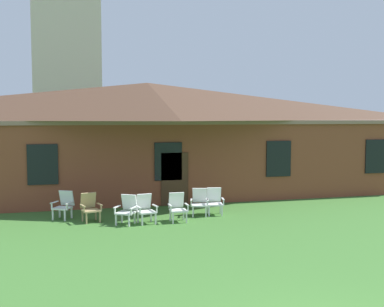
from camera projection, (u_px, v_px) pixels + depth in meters
The scene contains 9 objects.
brick_building at pixel (148, 134), 23.26m from camera, with size 24.54×10.40×5.18m.
dome_tower at pixel (67, 46), 35.37m from camera, with size 5.18×5.18×19.30m.
lawn_chair_by_porch at pixel (64, 204), 16.21m from camera, with size 0.83×0.86×0.96m.
lawn_chair_near_door at pixel (90, 207), 15.78m from camera, with size 0.74×0.79×0.96m.
lawn_chair_left_end at pixel (127, 209), 15.40m from camera, with size 0.84×0.87×0.96m.
lawn_chair_middle at pixel (145, 208), 15.54m from camera, with size 0.71×0.75×0.96m.
lawn_chair_right_end at pixel (177, 206), 15.81m from camera, with size 0.64×0.67×0.96m.
lawn_chair_far_side at pixel (200, 201), 16.76m from camera, with size 0.75×0.80×0.96m.
lawn_chair_under_eave at pixel (214, 201), 16.91m from camera, with size 0.72×0.76×0.96m.
Camera 1 is at (-3.73, -5.70, 3.51)m, focal length 43.95 mm.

